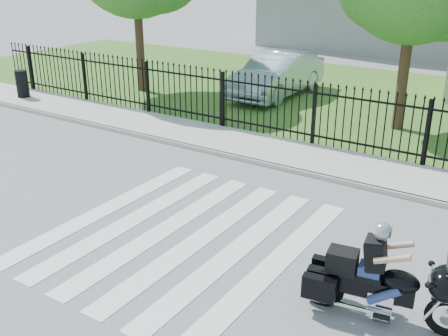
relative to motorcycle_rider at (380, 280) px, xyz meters
The scene contains 9 objects.
ground 4.00m from the motorcycle_rider, behind, with size 120.00×120.00×0.00m, color slate.
crosswalk 4.00m from the motorcycle_rider, behind, with size 5.00×5.50×0.01m, color silver, non-canonical shape.
sidewalk 6.72m from the motorcycle_rider, 125.86° to the left, with size 40.00×2.00×0.12m, color #ADAAA3.
curb 5.94m from the motorcycle_rider, 131.54° to the left, with size 40.00×0.12×0.12m, color #ADAAA3.
grass_strip 13.05m from the motorcycle_rider, 107.52° to the left, with size 40.00×12.00×0.02m, color #2F6121.
iron_fence 7.53m from the motorcycle_rider, 121.40° to the left, with size 26.00×0.04×1.80m.
motorcycle_rider is the anchor object (origin of this frame).
parked_car 13.42m from the motorcycle_rider, 124.14° to the left, with size 1.74×4.99×1.64m, color #94AABA.
litter_bin 16.09m from the motorcycle_rider, 160.40° to the left, with size 0.44×0.44×0.99m, color black.
Camera 1 is at (5.54, -6.98, 4.94)m, focal length 42.00 mm.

